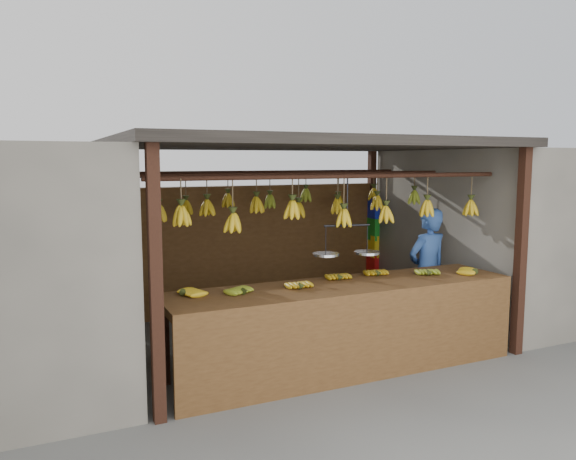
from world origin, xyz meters
name	(u,v)px	position (x,y,z in m)	size (l,w,h in m)	color
ground	(298,338)	(0.00, 0.00, 0.00)	(80.00, 80.00, 0.00)	#5B5B57
stall	(287,176)	(0.00, 0.33, 1.97)	(4.30, 3.30, 2.40)	black
neighbor_right	(520,230)	(3.60, 0.00, 1.15)	(3.00, 3.00, 2.30)	slate
counter	(350,305)	(-0.02, -1.23, 0.71)	(3.72, 0.85, 0.96)	#58371A
hanging_bananas	(299,206)	(0.01, 0.01, 1.62)	(3.63, 2.22, 0.39)	gold
balance_scale	(347,249)	(0.07, -1.00, 1.24)	(0.71, 0.35, 0.82)	black
vendor	(427,271)	(1.56, -0.46, 0.79)	(0.58, 0.38, 1.58)	#3359A5
bag_bundles	(373,237)	(1.94, 1.35, 0.98)	(0.08, 0.26, 1.23)	#1426BF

